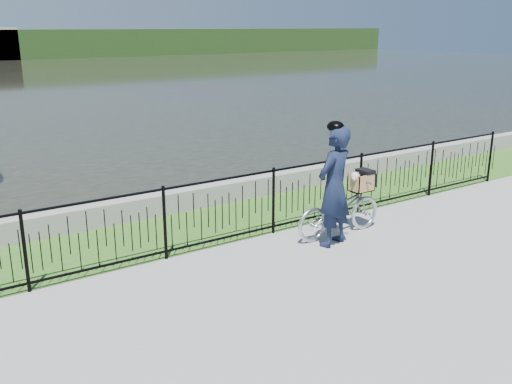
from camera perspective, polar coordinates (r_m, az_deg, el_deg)
ground at (r=8.04m, az=2.58°, el=-8.80°), size 120.00×120.00×0.00m
grass_strip at (r=10.09m, az=-6.24°, el=-3.53°), size 60.00×2.00×0.01m
quay_wall at (r=10.88m, az=-8.74°, el=-1.05°), size 60.00×0.30×0.40m
fence at (r=9.07m, az=-3.39°, el=-1.93°), size 14.00×0.06×1.15m
bicycle_rig at (r=9.65m, az=8.38°, el=-1.62°), size 1.74×0.61×1.08m
cyclist at (r=9.06m, az=7.83°, el=0.65°), size 0.81×0.64×2.01m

